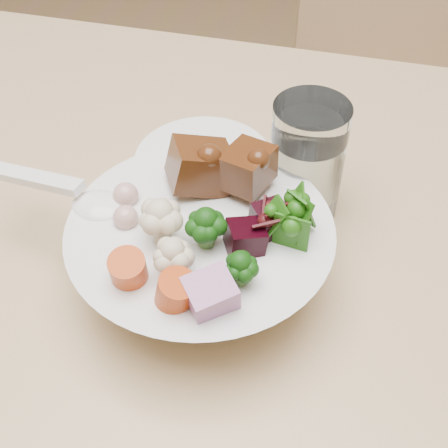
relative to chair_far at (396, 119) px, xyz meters
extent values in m
cylinder|color=tan|center=(-0.66, -0.37, -0.13)|extent=(0.06, 0.06, 0.75)
cube|color=tan|center=(0.02, -0.07, -0.06)|extent=(0.52, 0.52, 0.04)
cube|color=tan|center=(-0.03, 0.11, 0.17)|extent=(0.41, 0.15, 0.46)
cylinder|color=tan|center=(-0.09, -0.29, -0.29)|extent=(0.03, 0.03, 0.43)
cylinder|color=tan|center=(-0.20, 0.04, -0.29)|extent=(0.03, 0.03, 0.43)
cylinder|color=tan|center=(0.14, 0.15, -0.29)|extent=(0.03, 0.03, 0.43)
sphere|color=black|center=(-0.18, -0.76, 0.38)|extent=(0.04, 0.04, 0.04)
sphere|color=beige|center=(-0.22, -0.76, 0.38)|extent=(0.05, 0.05, 0.05)
cube|color=black|center=(-0.12, -0.72, 0.37)|extent=(0.04, 0.04, 0.03)
cube|color=#995C8A|center=(-0.15, -0.82, 0.37)|extent=(0.05, 0.06, 0.04)
cylinder|color=#AB1F04|center=(-0.23, -0.81, 0.37)|extent=(0.04, 0.04, 0.03)
sphere|color=tan|center=(-0.26, -0.75, 0.37)|extent=(0.03, 0.03, 0.03)
ellipsoid|color=white|center=(-0.29, -0.74, 0.36)|extent=(0.06, 0.05, 0.02)
cube|color=white|center=(-0.36, -0.72, 0.37)|extent=(0.11, 0.04, 0.03)
cylinder|color=silver|center=(-0.11, -0.61, 0.36)|extent=(0.08, 0.08, 0.13)
cylinder|color=white|center=(-0.11, -0.61, 0.34)|extent=(0.07, 0.07, 0.09)
camera|label=1|loc=(-0.06, -1.12, 0.78)|focal=50.00mm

